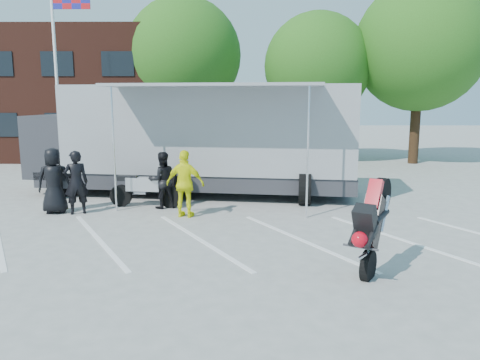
{
  "coord_description": "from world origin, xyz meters",
  "views": [
    {
      "loc": [
        1.25,
        -9.63,
        3.28
      ],
      "look_at": [
        1.14,
        1.8,
        1.3
      ],
      "focal_mm": 35.0,
      "sensor_mm": 36.0,
      "label": 1
    }
  ],
  "objects_px": {
    "spectator_hivis": "(185,184)",
    "tree_right": "(420,46)",
    "tree_left": "(183,56)",
    "flagpole": "(61,55)",
    "stunt_bike_rider": "(377,269)",
    "spectator_leather_c": "(162,180)",
    "transporter_truck": "(197,194)",
    "spectator_leather_a": "(54,181)",
    "parked_motorcycle": "(146,207)",
    "tree_mid": "(317,66)",
    "spectator_leather_b": "(76,182)"
  },
  "relations": [
    {
      "from": "spectator_hivis",
      "to": "tree_right",
      "type": "bearing_deg",
      "value": -118.25
    },
    {
      "from": "tree_right",
      "to": "tree_left",
      "type": "bearing_deg",
      "value": 172.87
    },
    {
      "from": "flagpole",
      "to": "stunt_bike_rider",
      "type": "distance_m",
      "value": 15.68
    },
    {
      "from": "spectator_leather_c",
      "to": "transporter_truck",
      "type": "bearing_deg",
      "value": -132.88
    },
    {
      "from": "tree_right",
      "to": "spectator_leather_a",
      "type": "xyz_separation_m",
      "value": [
        -14.25,
        -10.88,
        -4.92
      ]
    },
    {
      "from": "tree_left",
      "to": "parked_motorcycle",
      "type": "relative_size",
      "value": 3.77
    },
    {
      "from": "stunt_bike_rider",
      "to": "spectator_leather_c",
      "type": "xyz_separation_m",
      "value": [
        -5.09,
        5.15,
        0.86
      ]
    },
    {
      "from": "tree_mid",
      "to": "spectator_leather_a",
      "type": "height_order",
      "value": "tree_mid"
    },
    {
      "from": "stunt_bike_rider",
      "to": "flagpole",
      "type": "bearing_deg",
      "value": 164.73
    },
    {
      "from": "tree_right",
      "to": "stunt_bike_rider",
      "type": "bearing_deg",
      "value": -111.77
    },
    {
      "from": "tree_mid",
      "to": "tree_left",
      "type": "bearing_deg",
      "value": 171.87
    },
    {
      "from": "parked_motorcycle",
      "to": "spectator_leather_b",
      "type": "height_order",
      "value": "spectator_leather_b"
    },
    {
      "from": "stunt_bike_rider",
      "to": "spectator_hivis",
      "type": "distance_m",
      "value": 5.96
    },
    {
      "from": "stunt_bike_rider",
      "to": "spectator_leather_a",
      "type": "height_order",
      "value": "spectator_leather_a"
    },
    {
      "from": "transporter_truck",
      "to": "spectator_hivis",
      "type": "bearing_deg",
      "value": -82.18
    },
    {
      "from": "spectator_leather_a",
      "to": "spectator_leather_c",
      "type": "distance_m",
      "value": 3.09
    },
    {
      "from": "stunt_bike_rider",
      "to": "spectator_leather_a",
      "type": "bearing_deg",
      "value": -177.16
    },
    {
      "from": "tree_right",
      "to": "parked_motorcycle",
      "type": "xyz_separation_m",
      "value": [
        -11.78,
        -10.12,
        -5.88
      ]
    },
    {
      "from": "spectator_leather_b",
      "to": "spectator_leather_c",
      "type": "height_order",
      "value": "spectator_leather_b"
    },
    {
      "from": "spectator_leather_c",
      "to": "stunt_bike_rider",
      "type": "bearing_deg",
      "value": 113.53
    },
    {
      "from": "parked_motorcycle",
      "to": "flagpole",
      "type": "bearing_deg",
      "value": 45.15
    },
    {
      "from": "flagpole",
      "to": "spectator_leather_b",
      "type": "xyz_separation_m",
      "value": [
        2.67,
        -6.48,
        -4.13
      ]
    },
    {
      "from": "spectator_leather_c",
      "to": "spectator_hivis",
      "type": "bearing_deg",
      "value": 106.32
    },
    {
      "from": "parked_motorcycle",
      "to": "spectator_leather_c",
      "type": "xyz_separation_m",
      "value": [
        0.55,
        -0.1,
        0.86
      ]
    },
    {
      "from": "tree_mid",
      "to": "parked_motorcycle",
      "type": "distance_m",
      "value": 13.53
    },
    {
      "from": "tree_left",
      "to": "spectator_hivis",
      "type": "xyz_separation_m",
      "value": [
        1.6,
        -12.81,
        -4.62
      ]
    },
    {
      "from": "tree_left",
      "to": "tree_mid",
      "type": "xyz_separation_m",
      "value": [
        7.0,
        -1.0,
        -0.62
      ]
    },
    {
      "from": "spectator_leather_b",
      "to": "flagpole",
      "type": "bearing_deg",
      "value": -91.0
    },
    {
      "from": "parked_motorcycle",
      "to": "spectator_hivis",
      "type": "height_order",
      "value": "spectator_hivis"
    },
    {
      "from": "spectator_leather_a",
      "to": "spectator_hivis",
      "type": "distance_m",
      "value": 3.88
    },
    {
      "from": "spectator_leather_a",
      "to": "spectator_hivis",
      "type": "xyz_separation_m",
      "value": [
        3.86,
        -0.43,
        -0.01
      ]
    },
    {
      "from": "tree_mid",
      "to": "spectator_leather_c",
      "type": "relative_size",
      "value": 4.46
    },
    {
      "from": "transporter_truck",
      "to": "spectator_leather_a",
      "type": "bearing_deg",
      "value": -136.65
    },
    {
      "from": "tree_left",
      "to": "transporter_truck",
      "type": "xyz_separation_m",
      "value": [
        1.6,
        -9.62,
        -5.57
      ]
    },
    {
      "from": "tree_left",
      "to": "stunt_bike_rider",
      "type": "xyz_separation_m",
      "value": [
        5.86,
        -16.87,
        -5.57
      ]
    },
    {
      "from": "tree_left",
      "to": "transporter_truck",
      "type": "height_order",
      "value": "tree_left"
    },
    {
      "from": "parked_motorcycle",
      "to": "spectator_leather_a",
      "type": "bearing_deg",
      "value": 113.71
    },
    {
      "from": "parked_motorcycle",
      "to": "tree_mid",
      "type": "bearing_deg",
      "value": -25.88
    },
    {
      "from": "flagpole",
      "to": "spectator_hivis",
      "type": "xyz_separation_m",
      "value": [
        5.85,
        -6.81,
        -4.11
      ]
    },
    {
      "from": "transporter_truck",
      "to": "stunt_bike_rider",
      "type": "bearing_deg",
      "value": -51.76
    },
    {
      "from": "tree_left",
      "to": "spectator_leather_a",
      "type": "height_order",
      "value": "tree_left"
    },
    {
      "from": "tree_right",
      "to": "spectator_leather_c",
      "type": "height_order",
      "value": "tree_right"
    },
    {
      "from": "tree_left",
      "to": "tree_mid",
      "type": "height_order",
      "value": "tree_left"
    },
    {
      "from": "tree_left",
      "to": "tree_right",
      "type": "height_order",
      "value": "tree_right"
    },
    {
      "from": "tree_right",
      "to": "spectator_leather_b",
      "type": "bearing_deg",
      "value": -141.05
    },
    {
      "from": "spectator_leather_c",
      "to": "tree_left",
      "type": "bearing_deg",
      "value": -107.41
    },
    {
      "from": "tree_mid",
      "to": "parked_motorcycle",
      "type": "xyz_separation_m",
      "value": [
        -6.78,
        -10.62,
        -4.94
      ]
    },
    {
      "from": "spectator_leather_b",
      "to": "spectator_leather_c",
      "type": "bearing_deg",
      "value": 174.57
    },
    {
      "from": "transporter_truck",
      "to": "spectator_hivis",
      "type": "xyz_separation_m",
      "value": [
        0.0,
        -3.19,
        0.95
      ]
    },
    {
      "from": "spectator_leather_b",
      "to": "tree_left",
      "type": "bearing_deg",
      "value": -120.58
    }
  ]
}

